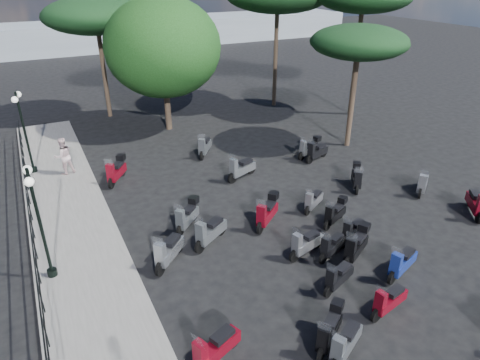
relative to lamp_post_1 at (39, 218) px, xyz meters
name	(u,v)px	position (x,y,z in m)	size (l,w,h in m)	color
ground	(292,255)	(7.44, -2.38, -2.28)	(120.00, 120.00, 0.00)	black
sidewalk	(81,258)	(0.94, 0.62, -2.21)	(3.00, 30.00, 0.15)	slate
railing	(35,252)	(-0.36, 0.42, -1.39)	(0.04, 26.04, 1.10)	black
lamp_post_1	(39,218)	(0.00, 0.00, 0.00)	(0.30, 1.10, 3.74)	black
lamp_post_2	(24,128)	(-0.02, 8.53, 0.07)	(0.43, 1.12, 3.86)	black
pedestrian_far	(63,156)	(1.34, 7.62, -1.25)	(0.86, 0.67, 1.77)	beige
scooter_1	(215,349)	(3.30, -5.26, -1.80)	(1.65, 0.87, 1.39)	black
scooter_2	(329,330)	(6.17, -6.04, -1.80)	(1.41, 1.07, 1.29)	black
scooter_3	(169,251)	(3.54, -0.92, -1.78)	(1.40, 1.35, 1.46)	black
scooter_4	(187,216)	(4.87, 0.88, -1.78)	(1.34, 1.28, 1.34)	black
scooter_5	(116,171)	(3.35, 5.99, -1.75)	(1.19, 1.55, 1.43)	black
scooter_8	(345,344)	(6.27, -6.55, -1.82)	(1.52, 0.92, 1.32)	black
scooter_9	(306,244)	(7.86, -2.55, -1.82)	(1.63, 0.68, 1.32)	black
scooter_10	(210,232)	(5.21, -0.49, -1.78)	(1.62, 1.08, 1.45)	black
scooter_11	(205,147)	(8.09, 6.96, -1.79)	(1.16, 1.49, 1.41)	black
scooter_13	(389,301)	(8.38, -5.89, -1.85)	(1.57, 0.58, 1.26)	black
scooter_14	(332,246)	(8.60, -3.02, -1.86)	(1.47, 0.74, 1.22)	black
scooter_15	(335,213)	(10.00, -1.40, -1.82)	(1.44, 0.83, 1.23)	black
scooter_16	(267,212)	(7.65, -0.29, -1.74)	(1.51, 1.27, 1.43)	black
scooter_17	(241,169)	(8.57, 3.68, -1.77)	(1.76, 0.90, 1.47)	black
scooter_20	(402,263)	(9.96, -4.82, -1.81)	(1.65, 0.80, 1.37)	black
scooter_21	(356,245)	(9.24, -3.48, -1.75)	(1.61, 1.04, 1.40)	black
scooter_22	(313,201)	(9.88, -0.16, -1.87)	(1.34, 0.86, 1.19)	black
scooter_23	(310,148)	(12.87, 4.36, -1.79)	(1.60, 0.70, 1.30)	black
scooter_26	(476,204)	(15.37, -3.39, -1.77)	(1.25, 1.52, 1.47)	black
scooter_27	(423,183)	(14.97, -1.09, -1.82)	(1.42, 1.09, 1.34)	black
scooter_28	(357,178)	(12.71, 0.55, -1.79)	(1.12, 1.41, 1.31)	black
scooter_29	(317,152)	(12.93, 3.82, -1.81)	(1.66, 0.79, 1.37)	black
scooter_30	(338,277)	(7.76, -4.41, -1.86)	(1.47, 0.74, 1.22)	black
scooter_31	(353,231)	(9.86, -2.61, -1.86)	(1.47, 0.74, 1.22)	black
broadleaf_tree	(163,47)	(7.74, 11.75, 2.52)	(6.55, 6.55, 7.59)	#38281E
pine_2	(96,16)	(5.03, 15.87, 3.95)	(6.28, 6.28, 7.35)	#38281E
pine_3	(359,42)	(15.69, 4.76, 3.20)	(4.89, 4.89, 6.37)	#38281E
distant_hills	(82,36)	(7.44, 42.62, -0.78)	(70.00, 8.00, 3.00)	gray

